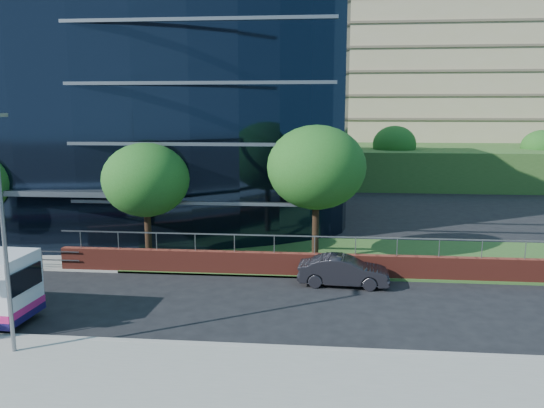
# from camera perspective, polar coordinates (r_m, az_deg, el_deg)

# --- Properties ---
(grass_verge) EXTENTS (36.00, 8.00, 0.12)m
(grass_verge) POSITION_cam_1_polar(r_m,az_deg,el_deg) (31.20, 19.60, -5.64)
(grass_verge) COLOR #2D511E
(grass_verge) RESTS_ON ground
(glass_office) EXTENTS (44.00, 23.10, 16.00)m
(glass_office) POSITION_cam_1_polar(r_m,az_deg,el_deg) (43.94, -22.39, 9.09)
(glass_office) COLOR black
(glass_office) RESTS_ON ground
(retaining_wall) EXTENTS (34.00, 0.40, 2.11)m
(retaining_wall) POSITION_cam_1_polar(r_m,az_deg,el_deg) (26.79, 13.22, -6.66)
(retaining_wall) COLOR maroon
(retaining_wall) RESTS_ON ground
(apartment_block) EXTENTS (60.00, 42.00, 30.00)m
(apartment_block) POSITION_cam_1_polar(r_m,az_deg,el_deg) (77.00, 17.57, 11.83)
(apartment_block) COLOR #2D511E
(apartment_block) RESTS_ON ground
(tree_far_c) EXTENTS (4.62, 4.62, 6.51)m
(tree_far_c) POSITION_cam_1_polar(r_m,az_deg,el_deg) (28.90, -13.41, 2.52)
(tree_far_c) COLOR black
(tree_far_c) RESTS_ON ground
(tree_far_d) EXTENTS (5.28, 5.28, 7.44)m
(tree_far_d) POSITION_cam_1_polar(r_m,az_deg,el_deg) (28.28, 4.79, 3.93)
(tree_far_d) COLOR black
(tree_far_d) RESTS_ON ground
(tree_dist_e) EXTENTS (4.62, 4.62, 6.51)m
(tree_dist_e) POSITION_cam_1_polar(r_m,az_deg,el_deg) (58.74, 13.03, 6.28)
(tree_dist_e) COLOR black
(tree_dist_e) RESTS_ON ground
(tree_dist_f) EXTENTS (4.29, 4.29, 6.05)m
(tree_dist_f) POSITION_cam_1_polar(r_m,az_deg,el_deg) (64.74, 27.02, 5.49)
(tree_dist_f) COLOR black
(tree_dist_f) RESTS_ON ground
(streetlight_east) EXTENTS (0.15, 0.77, 8.00)m
(streetlight_east) POSITION_cam_1_polar(r_m,az_deg,el_deg) (19.36, -26.90, -2.26)
(streetlight_east) COLOR slate
(streetlight_east) RESTS_ON pavement_near
(parked_car) EXTENTS (4.35, 1.76, 1.41)m
(parked_car) POSITION_cam_1_polar(r_m,az_deg,el_deg) (25.46, 7.70, -7.14)
(parked_car) COLOR black
(parked_car) RESTS_ON ground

